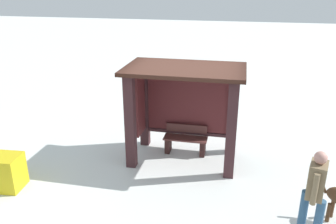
# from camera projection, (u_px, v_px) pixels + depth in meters

# --- Properties ---
(ground_plane) EXTENTS (60.00, 60.00, 0.00)m
(ground_plane) POSITION_uv_depth(u_px,v_px,m) (183.00, 158.00, 8.48)
(ground_plane) COLOR white
(bus_shelter) EXTENTS (2.66, 1.63, 2.26)m
(bus_shelter) POSITION_uv_depth(u_px,v_px,m) (182.00, 97.00, 8.09)
(bus_shelter) COLOR #3B2124
(bus_shelter) RESTS_ON ground
(bench_left_inside) EXTENTS (1.07, 0.38, 0.70)m
(bench_left_inside) POSITION_uv_depth(u_px,v_px,m) (186.00, 141.00, 8.66)
(bench_left_inside) COLOR #562E2B
(bench_left_inside) RESTS_ON ground
(person_walking) EXTENTS (0.38, 0.58, 1.57)m
(person_walking) POSITION_uv_depth(u_px,v_px,m) (315.00, 189.00, 5.65)
(person_walking) COLOR #85704F
(person_walking) RESTS_ON ground
(grit_bin) EXTENTS (0.74, 0.61, 0.73)m
(grit_bin) POSITION_uv_depth(u_px,v_px,m) (4.00, 172.00, 7.18)
(grit_bin) COLOR yellow
(grit_bin) RESTS_ON ground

